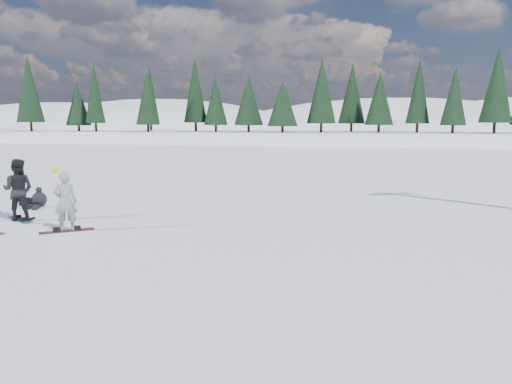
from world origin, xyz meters
TOP-DOWN VIEW (x-y plane):
  - ground at (0.00, 0.00)m, footprint 420.00×420.00m
  - alpine_backdrop at (-11.72, 189.18)m, footprint 412.50×227.00m
  - snowboarder_woman at (0.21, -0.94)m, footprint 0.76×0.67m
  - snowboarder_man at (-2.18, 0.19)m, footprint 1.12×0.97m
  - seated_rider at (-3.09, 2.41)m, footprint 0.63×0.95m
  - gear_bag at (-3.79, 2.66)m, footprint 0.51×0.40m
  - snowboard_woman at (0.21, -0.94)m, footprint 1.36×1.14m
  - snowboard_man at (-2.18, 0.19)m, footprint 1.40×1.08m

SIDE VIEW (x-z plane):
  - alpine_backdrop at x=-11.72m, z-range -40.58..12.62m
  - ground at x=0.00m, z-range 0.00..0.00m
  - snowboard_woman at x=0.21m, z-range 0.00..0.03m
  - snowboard_man at x=-2.18m, z-range 0.00..0.03m
  - gear_bag at x=-3.79m, z-range 0.00..0.30m
  - seated_rider at x=-3.09m, z-range -0.09..0.67m
  - snowboarder_woman at x=0.21m, z-range -0.06..1.82m
  - snowboarder_man at x=-2.18m, z-range 0.00..1.97m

